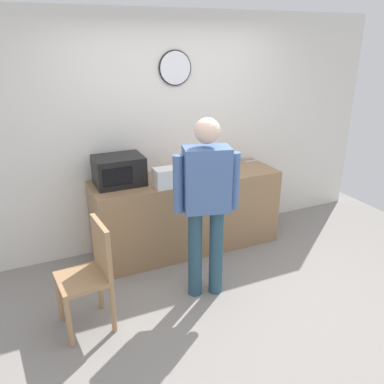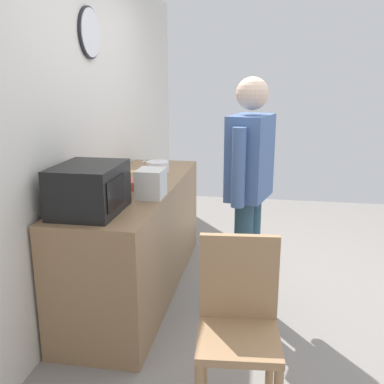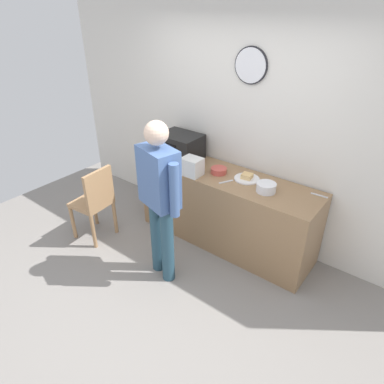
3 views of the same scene
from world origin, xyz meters
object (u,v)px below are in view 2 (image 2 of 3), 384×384
(sandwich_plate, at_px, (136,177))
(fork_utensil, at_px, (144,161))
(spoon_utensil, at_px, (154,183))
(salad_bowl, at_px, (131,185))
(toaster, at_px, (151,183))
(cereal_bowl, at_px, (158,167))
(wooden_chair, at_px, (238,321))
(person_standing, at_px, (249,180))
(microwave, at_px, (89,189))

(sandwich_plate, relative_size, fork_utensil, 1.62)
(fork_utensil, bearing_deg, spoon_utensil, -159.88)
(fork_utensil, height_order, spoon_utensil, same)
(salad_bowl, bearing_deg, sandwich_plate, 10.53)
(sandwich_plate, distance_m, toaster, 0.61)
(sandwich_plate, bearing_deg, spoon_utensil, -126.53)
(fork_utensil, bearing_deg, sandwich_plate, -169.81)
(cereal_bowl, relative_size, spoon_utensil, 1.18)
(cereal_bowl, xyz_separation_m, spoon_utensil, (-0.43, -0.08, -0.04))
(fork_utensil, distance_m, wooden_chair, 2.50)
(toaster, bearing_deg, sandwich_plate, 27.13)
(salad_bowl, xyz_separation_m, toaster, (-0.21, -0.22, 0.07))
(fork_utensil, bearing_deg, person_standing, -136.87)
(microwave, xyz_separation_m, toaster, (0.40, -0.28, -0.05))
(person_standing, height_order, wooden_chair, person_standing)
(toaster, bearing_deg, spoon_utensil, 12.02)
(spoon_utensil, relative_size, wooden_chair, 0.18)
(salad_bowl, height_order, spoon_utensil, salad_bowl)
(microwave, relative_size, sandwich_plate, 1.81)
(salad_bowl, xyz_separation_m, cereal_bowl, (0.62, -0.06, 0.02))
(microwave, distance_m, sandwich_plate, 0.95)
(cereal_bowl, height_order, spoon_utensil, cereal_bowl)
(microwave, bearing_deg, spoon_utensil, -14.03)
(microwave, relative_size, cereal_bowl, 2.50)
(person_standing, bearing_deg, cereal_bowl, 50.14)
(cereal_bowl, xyz_separation_m, wooden_chair, (-1.75, -0.84, -0.41))
(toaster, bearing_deg, wooden_chair, -143.52)
(person_standing, bearing_deg, fork_utensil, 43.13)
(microwave, xyz_separation_m, person_standing, (0.54, -0.96, -0.03))
(spoon_utensil, height_order, person_standing, person_standing)
(microwave, bearing_deg, salad_bowl, -6.35)
(wooden_chair, bearing_deg, spoon_utensil, 30.12)
(toaster, height_order, person_standing, person_standing)
(cereal_bowl, height_order, wooden_chair, cereal_bowl)
(person_standing, distance_m, wooden_chair, 1.16)
(toaster, bearing_deg, cereal_bowl, 10.92)
(salad_bowl, relative_size, person_standing, 0.11)
(fork_utensil, relative_size, spoon_utensil, 1.00)
(sandwich_plate, xyz_separation_m, toaster, (-0.54, -0.28, 0.08))
(toaster, distance_m, wooden_chair, 1.23)
(toaster, height_order, fork_utensil, toaster)
(microwave, bearing_deg, person_standing, -60.78)
(wooden_chair, bearing_deg, toaster, 36.48)
(sandwich_plate, bearing_deg, wooden_chair, -146.76)
(cereal_bowl, bearing_deg, microwave, 174.22)
(cereal_bowl, distance_m, wooden_chair, 1.98)
(microwave, xyz_separation_m, cereal_bowl, (1.23, -0.12, -0.10))
(spoon_utensil, distance_m, wooden_chair, 1.57)
(sandwich_plate, bearing_deg, fork_utensil, 10.19)
(spoon_utensil, bearing_deg, cereal_bowl, 9.91)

